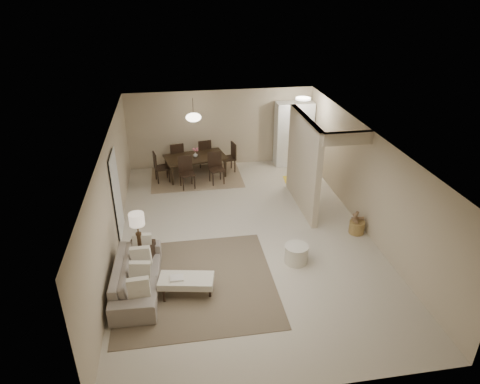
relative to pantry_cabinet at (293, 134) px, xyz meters
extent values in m
plane|color=beige|center=(-2.35, -4.15, -1.05)|extent=(9.00, 9.00, 0.00)
plane|color=white|center=(-2.35, -4.15, 1.45)|extent=(9.00, 9.00, 0.00)
plane|color=#C4B194|center=(-2.35, 0.35, 0.20)|extent=(6.00, 0.00, 6.00)
plane|color=#C4B194|center=(-5.35, -4.15, 0.20)|extent=(0.00, 9.00, 9.00)
plane|color=#C4B194|center=(0.65, -4.15, 0.20)|extent=(0.00, 9.00, 9.00)
cube|color=#C4B194|center=(-0.55, -2.90, 0.20)|extent=(0.15, 2.50, 2.50)
cube|color=black|center=(-5.32, -3.55, -0.03)|extent=(0.04, 0.90, 2.04)
cube|color=white|center=(0.00, 0.00, 0.00)|extent=(1.20, 0.55, 2.10)
cylinder|color=white|center=(-0.05, -0.95, 1.41)|extent=(0.44, 0.44, 0.05)
cube|color=brown|center=(-3.63, -5.82, -1.04)|extent=(3.20, 3.20, 0.01)
imported|color=gray|center=(-4.80, -5.82, -0.73)|extent=(2.21, 0.94, 0.64)
cube|color=beige|center=(-3.83, -6.12, -0.74)|extent=(1.14, 0.68, 0.14)
cylinder|color=black|center=(-4.28, -6.30, -0.93)|extent=(0.05, 0.05, 0.24)
cylinder|color=black|center=(-3.39, -6.30, -0.93)|extent=(0.05, 0.05, 0.24)
cylinder|color=black|center=(-4.28, -5.95, -0.93)|extent=(0.05, 0.05, 0.24)
cylinder|color=black|center=(-3.39, -5.95, -0.93)|extent=(0.05, 0.05, 0.24)
cube|color=black|center=(-4.75, -5.09, -0.76)|extent=(0.65, 0.65, 0.57)
cylinder|color=#412D1C|center=(-4.75, -5.09, -0.33)|extent=(0.12, 0.12, 0.30)
cylinder|color=#412D1C|center=(-4.75, -5.09, -0.05)|extent=(0.03, 0.03, 0.26)
cylinder|color=beige|center=(-4.75, -5.09, 0.15)|extent=(0.32, 0.32, 0.26)
cylinder|color=beige|center=(-1.40, -5.44, -0.85)|extent=(0.53, 0.53, 0.41)
cylinder|color=olive|center=(0.40, -4.51, -0.89)|extent=(0.42, 0.42, 0.32)
cube|color=#876C54|center=(-3.26, -0.52, -1.04)|extent=(2.80, 2.10, 0.01)
imported|color=black|center=(-3.26, -0.52, -0.72)|extent=(2.03, 1.38, 0.65)
imported|color=silver|center=(-3.26, -0.52, -0.32)|extent=(0.18, 0.18, 0.15)
cube|color=yellow|center=(-0.14, -1.29, -1.04)|extent=(0.93, 0.62, 0.01)
cylinder|color=#412D1C|center=(-3.26, -0.52, 1.20)|extent=(0.02, 0.02, 0.50)
ellipsoid|color=#FFEAC6|center=(-3.26, -0.52, 0.87)|extent=(0.46, 0.46, 0.25)
camera|label=1|loc=(-3.86, -12.91, 4.60)|focal=32.00mm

